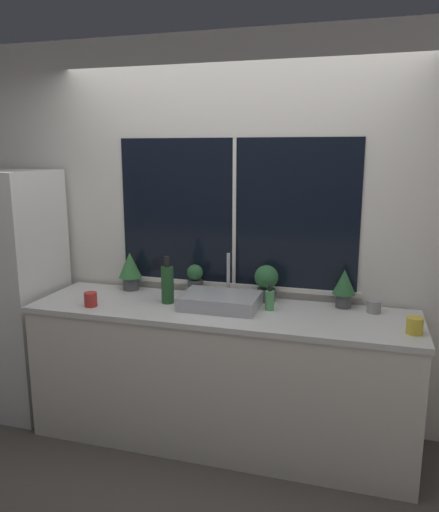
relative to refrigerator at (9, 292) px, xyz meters
name	(u,v)px	position (x,y,z in m)	size (l,w,h in m)	color
ground_plane	(205,466)	(1.64, -0.35, -0.90)	(14.00, 14.00, 0.00)	#4C4742
wall_back	(236,234)	(1.64, 0.37, 0.46)	(8.00, 0.09, 2.70)	silver
wall_left	(32,211)	(-0.62, 1.15, 0.45)	(0.06, 7.00, 2.70)	silver
counter	(220,375)	(1.64, -0.02, -0.43)	(2.51, 0.68, 0.92)	silver
refrigerator	(9,292)	(0.00, 0.00, 0.00)	(0.68, 0.63, 1.79)	silver
sink	(220,301)	(1.63, 0.01, 0.07)	(0.50, 0.39, 0.32)	#ADADB2
potted_plant_far_left	(130,269)	(0.88, 0.24, 0.19)	(0.17, 0.17, 0.28)	#4C4C51
potted_plant_center_left	(195,280)	(1.38, 0.24, 0.14)	(0.11, 0.11, 0.22)	#4C4C51
potted_plant_center_right	(266,281)	(1.89, 0.24, 0.17)	(0.16, 0.16, 0.25)	#4C4C51
potted_plant_far_right	(344,286)	(2.40, 0.24, 0.18)	(0.15, 0.15, 0.26)	#4C4C51
soap_bottle	(270,300)	(1.95, 0.05, 0.10)	(0.06, 0.06, 0.16)	#519E5B
bottle_tall	(167,284)	(1.27, 0.01, 0.16)	(0.08, 0.08, 0.32)	#235128
mug_red	(91,299)	(0.81, -0.21, 0.07)	(0.08, 0.08, 0.09)	#B72D28
mug_yellow	(415,326)	(2.81, -0.14, 0.07)	(0.09, 0.09, 0.09)	gold
mug_grey	(374,307)	(2.60, 0.18, 0.07)	(0.09, 0.09, 0.08)	gray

